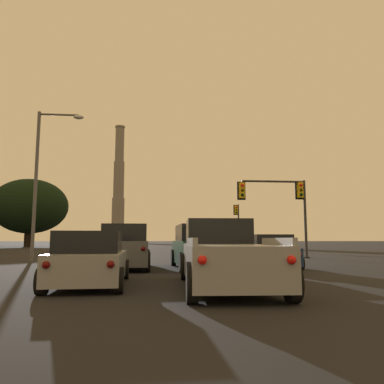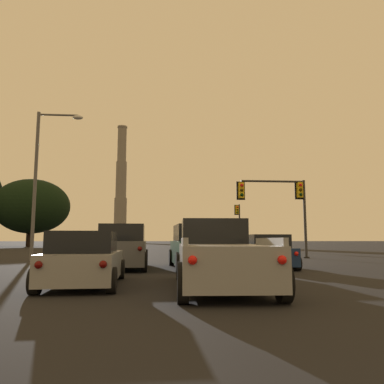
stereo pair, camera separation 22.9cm
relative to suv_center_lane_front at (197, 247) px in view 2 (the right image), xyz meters
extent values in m
cube|color=#0F3823|center=(0.00, -0.03, -0.21)|extent=(2.13, 4.88, 0.95)
cube|color=black|center=(0.00, 0.09, 0.61)|extent=(1.90, 2.87, 0.70)
cylinder|color=black|center=(-1.02, 1.85, -0.52)|extent=(0.25, 0.77, 0.76)
cylinder|color=black|center=(0.86, 1.93, -0.52)|extent=(0.25, 0.77, 0.76)
cylinder|color=black|center=(-0.85, -2.00, -0.52)|extent=(0.25, 0.77, 0.76)
cylinder|color=black|center=(1.02, -1.91, -0.52)|extent=(0.25, 0.77, 0.76)
sphere|color=red|center=(-0.67, -2.48, 0.00)|extent=(0.17, 0.17, 0.17)
sphere|color=red|center=(0.89, -2.41, 0.00)|extent=(0.17, 0.17, 0.17)
cube|color=navy|center=(2.92, 0.05, -0.37)|extent=(1.86, 4.06, 0.72)
cube|color=black|center=(2.94, -0.35, 0.26)|extent=(1.63, 1.95, 0.55)
cylinder|color=black|center=(2.03, 1.64, -0.60)|extent=(0.24, 0.61, 0.60)
cylinder|color=black|center=(3.70, 1.70, -0.60)|extent=(0.24, 0.61, 0.60)
cylinder|color=black|center=(2.14, -1.60, -0.60)|extent=(0.24, 0.61, 0.60)
cylinder|color=black|center=(3.82, -1.54, -0.60)|extent=(0.24, 0.61, 0.60)
sphere|color=red|center=(2.31, -1.99, -0.21)|extent=(0.17, 0.17, 0.17)
sphere|color=red|center=(3.67, -1.95, -0.21)|extent=(0.17, 0.17, 0.17)
cube|color=#4C4F54|center=(-3.15, 0.20, -0.21)|extent=(2.05, 4.85, 0.95)
cube|color=black|center=(-3.15, 0.32, 0.61)|extent=(1.86, 2.85, 0.70)
cylinder|color=black|center=(-4.14, 2.09, -0.52)|extent=(0.24, 0.77, 0.76)
cylinder|color=black|center=(-2.26, 2.15, -0.52)|extent=(0.24, 0.77, 0.76)
cylinder|color=black|center=(-4.03, -1.76, -0.52)|extent=(0.24, 0.77, 0.76)
cylinder|color=black|center=(-2.15, -1.70, -0.52)|extent=(0.24, 0.77, 0.76)
sphere|color=#500705|center=(-3.86, -2.25, 0.00)|extent=(0.17, 0.17, 0.17)
sphere|color=#500705|center=(-2.30, -2.20, 0.00)|extent=(0.17, 0.17, 0.17)
cube|color=gray|center=(-0.04, -6.61, -0.24)|extent=(2.21, 5.47, 0.88)
cube|color=black|center=(0.02, -4.85, 0.56)|extent=(1.91, 1.87, 0.72)
cube|color=gray|center=(-1.04, -7.96, 0.28)|extent=(0.19, 2.43, 0.16)
cube|color=gray|center=(0.84, -8.03, 0.28)|extent=(0.19, 2.43, 0.16)
cylinder|color=black|center=(-0.94, -4.37, -0.50)|extent=(0.25, 0.81, 0.80)
cylinder|color=black|center=(1.02, -4.45, -0.50)|extent=(0.25, 0.81, 0.80)
cylinder|color=black|center=(-1.11, -8.77, -0.50)|extent=(0.25, 0.81, 0.80)
cylinder|color=black|center=(0.85, -8.85, -0.50)|extent=(0.25, 0.81, 0.80)
sphere|color=red|center=(-0.97, -9.29, -0.04)|extent=(0.17, 0.17, 0.17)
sphere|color=red|center=(0.67, -9.36, -0.04)|extent=(0.17, 0.17, 0.17)
cube|color=gray|center=(-3.56, -5.67, -0.37)|extent=(1.88, 4.07, 0.72)
cube|color=black|center=(-3.55, -6.07, 0.26)|extent=(1.64, 1.96, 0.55)
cylinder|color=black|center=(-4.47, -4.08, -0.60)|extent=(0.24, 0.61, 0.60)
cylinder|color=black|center=(-2.79, -4.01, -0.60)|extent=(0.24, 0.61, 0.60)
cylinder|color=black|center=(-4.34, -7.33, -0.60)|extent=(0.24, 0.61, 0.60)
cylinder|color=black|center=(-2.66, -7.26, -0.60)|extent=(0.24, 0.61, 0.60)
sphere|color=#500705|center=(-4.16, -7.72, -0.21)|extent=(0.17, 0.17, 0.17)
sphere|color=#500705|center=(-2.80, -7.66, -0.21)|extent=(0.17, 0.17, 0.17)
cylinder|color=#2D2D30|center=(8.07, 28.98, 1.86)|extent=(0.18, 0.18, 5.52)
cylinder|color=black|center=(8.07, 28.98, -0.85)|extent=(0.40, 0.40, 0.10)
cube|color=yellow|center=(7.78, 28.98, 3.96)|extent=(0.34, 0.34, 1.04)
cube|color=black|center=(7.78, 29.16, 3.96)|extent=(0.58, 0.03, 1.25)
sphere|color=red|center=(7.78, 28.79, 4.28)|extent=(0.22, 0.22, 0.22)
sphere|color=#352604|center=(7.78, 28.79, 3.96)|extent=(0.22, 0.22, 0.22)
sphere|color=black|center=(7.78, 28.79, 3.63)|extent=(0.22, 0.22, 0.22)
cylinder|color=#2D2D30|center=(8.13, 8.31, 1.72)|extent=(0.18, 0.18, 5.24)
cylinder|color=black|center=(8.13, 8.31, -0.85)|extent=(0.40, 0.40, 0.10)
cube|color=yellow|center=(7.84, 8.31, 3.67)|extent=(0.34, 0.34, 1.04)
cube|color=black|center=(7.84, 8.49, 3.67)|extent=(0.58, 0.03, 1.25)
sphere|color=red|center=(7.84, 8.12, 3.99)|extent=(0.22, 0.22, 0.22)
sphere|color=#352604|center=(7.84, 8.12, 3.67)|extent=(0.22, 0.22, 0.22)
sphere|color=black|center=(7.84, 8.12, 3.35)|extent=(0.22, 0.22, 0.22)
cylinder|color=#2D2D30|center=(5.97, 8.31, 4.24)|extent=(4.32, 0.14, 0.14)
sphere|color=#2D2D30|center=(8.13, 8.31, 4.24)|extent=(0.18, 0.18, 0.18)
cube|color=yellow|center=(3.81, 8.31, 3.60)|extent=(0.34, 0.34, 1.04)
cube|color=black|center=(3.81, 8.49, 3.60)|extent=(0.58, 0.03, 1.25)
sphere|color=red|center=(3.81, 8.12, 3.92)|extent=(0.22, 0.22, 0.22)
sphere|color=#352604|center=(3.81, 8.12, 3.60)|extent=(0.22, 0.22, 0.22)
sphere|color=black|center=(3.81, 8.12, 3.28)|extent=(0.22, 0.22, 0.22)
cylinder|color=#56565B|center=(-9.11, 6.82, 3.62)|extent=(0.20, 0.20, 9.03)
cylinder|color=#56565B|center=(-7.93, 6.82, 7.98)|extent=(2.36, 0.12, 0.12)
sphere|color=#56565B|center=(-9.11, 6.82, 7.98)|extent=(0.20, 0.20, 0.20)
ellipsoid|color=silver|center=(-6.75, 6.82, 7.86)|extent=(0.64, 0.36, 0.26)
cylinder|color=slate|center=(-18.26, 140.93, 0.58)|extent=(8.20, 8.20, 2.96)
cylinder|color=gray|center=(-18.26, 140.93, 9.79)|extent=(5.12, 5.12, 15.46)
cylinder|color=gray|center=(-18.26, 140.93, 25.25)|extent=(4.41, 4.41, 15.46)
cylinder|color=gray|center=(-18.26, 140.93, 40.72)|extent=(3.69, 3.69, 15.46)
cylinder|color=gray|center=(-18.26, 140.93, 48.10)|extent=(4.13, 4.13, 0.70)
cylinder|color=black|center=(-23.67, 50.04, 0.81)|extent=(1.27, 1.27, 3.42)
ellipsoid|color=black|center=(-23.67, 50.04, 6.03)|extent=(12.73, 11.46, 9.35)
camera|label=1|loc=(-1.78, -16.11, 0.33)|focal=35.00mm
camera|label=2|loc=(-1.55, -16.13, 0.33)|focal=35.00mm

